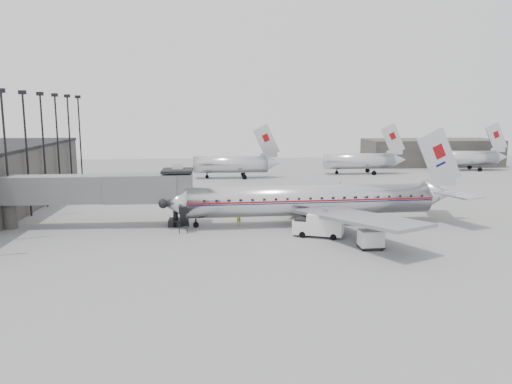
# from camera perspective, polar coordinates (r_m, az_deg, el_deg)

# --- Properties ---
(ground) EXTENTS (160.00, 160.00, 0.00)m
(ground) POSITION_cam_1_polar(r_m,az_deg,el_deg) (54.04, 0.46, -4.51)
(ground) COLOR slate
(ground) RESTS_ON ground
(hangar) EXTENTS (30.00, 12.00, 6.00)m
(hangar) POSITION_cam_1_polar(r_m,az_deg,el_deg) (123.08, 19.34, 4.30)
(hangar) COLOR #393734
(hangar) RESTS_ON ground
(apron_line) EXTENTS (60.00, 0.15, 0.01)m
(apron_line) POSITION_cam_1_polar(r_m,az_deg,el_deg) (60.16, 2.82, -3.06)
(apron_line) COLOR gold
(apron_line) RESTS_ON ground
(jet_bridge) EXTENTS (21.00, 6.20, 7.10)m
(jet_bridge) POSITION_cam_1_polar(r_m,az_deg,el_deg) (57.90, -16.52, 0.26)
(jet_bridge) COLOR #57595B
(jet_bridge) RESTS_ON ground
(floodlight_masts) EXTENTS (0.90, 42.25, 15.25)m
(floodlight_masts) POSITION_cam_1_polar(r_m,az_deg,el_deg) (69.33, -23.90, 4.79)
(floodlight_masts) COLOR black
(floodlight_masts) RESTS_ON ground
(distant_aircraft_near) EXTENTS (16.39, 3.20, 10.26)m
(distant_aircraft_near) POSITION_cam_1_polar(r_m,az_deg,el_deg) (94.84, -2.79, 3.25)
(distant_aircraft_near) COLOR silver
(distant_aircraft_near) RESTS_ON ground
(distant_aircraft_mid) EXTENTS (16.39, 3.20, 10.26)m
(distant_aircraft_mid) POSITION_cam_1_polar(r_m,az_deg,el_deg) (102.86, 11.80, 3.55)
(distant_aircraft_mid) COLOR silver
(distant_aircraft_mid) RESTS_ON ground
(distant_aircraft_far) EXTENTS (16.39, 3.20, 10.26)m
(distant_aircraft_far) POSITION_cam_1_polar(r_m,az_deg,el_deg) (115.48, 22.78, 3.65)
(distant_aircraft_far) COLOR silver
(distant_aircraft_far) RESTS_ON ground
(airliner) EXTENTS (34.93, 32.30, 11.04)m
(airliner) POSITION_cam_1_polar(r_m,az_deg,el_deg) (57.33, 6.88, -0.92)
(airliner) COLOR silver
(airliner) RESTS_ON ground
(service_van) EXTENTS (5.46, 3.69, 2.40)m
(service_van) POSITION_cam_1_polar(r_m,az_deg,el_deg) (51.95, 7.20, -3.74)
(service_van) COLOR white
(service_van) RESTS_ON ground
(baggage_cart_navy) EXTENTS (2.27, 1.74, 1.78)m
(baggage_cart_navy) POSITION_cam_1_polar(r_m,az_deg,el_deg) (56.57, 6.36, -2.95)
(baggage_cart_navy) COLOR #0E1938
(baggage_cart_navy) RESTS_ON ground
(baggage_cart_white) EXTENTS (2.36, 1.84, 1.80)m
(baggage_cart_white) POSITION_cam_1_polar(r_m,az_deg,el_deg) (48.46, 12.99, -5.26)
(baggage_cart_white) COLOR silver
(baggage_cart_white) RESTS_ON ground
(ramp_worker) EXTENTS (0.74, 0.65, 1.71)m
(ramp_worker) POSITION_cam_1_polar(r_m,az_deg,el_deg) (56.63, -1.97, -2.98)
(ramp_worker) COLOR gold
(ramp_worker) RESTS_ON ground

